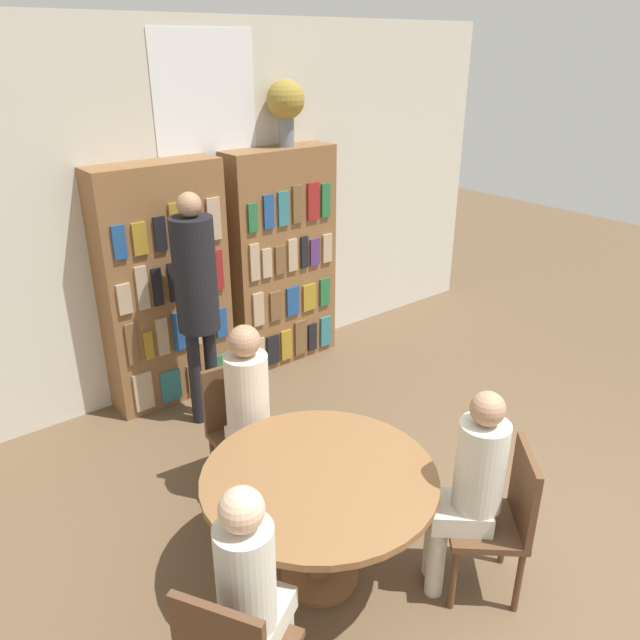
{
  "coord_description": "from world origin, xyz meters",
  "views": [
    {
      "loc": [
        -2.53,
        -1.15,
        2.79
      ],
      "look_at": [
        -0.09,
        1.91,
        1.05
      ],
      "focal_mm": 35.0,
      "sensor_mm": 36.0,
      "label": 1
    }
  ],
  "objects_px": {
    "bookshelf_right": "(282,259)",
    "chair_left_side": "(240,424)",
    "librarian_standing": "(196,286)",
    "chair_far_side": "(501,514)",
    "seated_reader_left": "(251,407)",
    "seated_reader_back": "(252,588)",
    "reading_table": "(319,492)",
    "flower_vase": "(286,103)",
    "seated_reader_right": "(470,482)",
    "bookshelf_left": "(165,287)"
  },
  "relations": [
    {
      "from": "bookshelf_left",
      "to": "seated_reader_right",
      "type": "xyz_separation_m",
      "value": [
        0.29,
        -2.9,
        -0.29
      ]
    },
    {
      "from": "chair_far_side",
      "to": "seated_reader_left",
      "type": "height_order",
      "value": "seated_reader_left"
    },
    {
      "from": "flower_vase",
      "to": "chair_left_side",
      "type": "relative_size",
      "value": 0.61
    },
    {
      "from": "seated_reader_left",
      "to": "seated_reader_back",
      "type": "distance_m",
      "value": 1.4
    },
    {
      "from": "bookshelf_right",
      "to": "seated_reader_right",
      "type": "distance_m",
      "value": 3.04
    },
    {
      "from": "chair_far_side",
      "to": "bookshelf_right",
      "type": "bearing_deg",
      "value": 28.11
    },
    {
      "from": "bookshelf_left",
      "to": "librarian_standing",
      "type": "bearing_deg",
      "value": -87.73
    },
    {
      "from": "bookshelf_left",
      "to": "seated_reader_right",
      "type": "height_order",
      "value": "bookshelf_left"
    },
    {
      "from": "chair_left_side",
      "to": "chair_far_side",
      "type": "relative_size",
      "value": 1.0
    },
    {
      "from": "bookshelf_right",
      "to": "chair_far_side",
      "type": "bearing_deg",
      "value": -103.57
    },
    {
      "from": "bookshelf_left",
      "to": "seated_reader_back",
      "type": "xyz_separation_m",
      "value": [
        -0.98,
        -2.77,
        -0.28
      ]
    },
    {
      "from": "reading_table",
      "to": "seated_reader_right",
      "type": "relative_size",
      "value": 1.01
    },
    {
      "from": "bookshelf_left",
      "to": "bookshelf_right",
      "type": "bearing_deg",
      "value": 0.0
    },
    {
      "from": "chair_left_side",
      "to": "seated_reader_right",
      "type": "bearing_deg",
      "value": 113.99
    },
    {
      "from": "reading_table",
      "to": "seated_reader_back",
      "type": "xyz_separation_m",
      "value": [
        -0.68,
        -0.4,
        0.1
      ]
    },
    {
      "from": "reading_table",
      "to": "chair_far_side",
      "type": "distance_m",
      "value": 0.97
    },
    {
      "from": "bookshelf_left",
      "to": "chair_left_side",
      "type": "height_order",
      "value": "bookshelf_left"
    },
    {
      "from": "flower_vase",
      "to": "seated_reader_left",
      "type": "relative_size",
      "value": 0.43
    },
    {
      "from": "bookshelf_left",
      "to": "seated_reader_back",
      "type": "distance_m",
      "value": 2.95
    },
    {
      "from": "chair_left_side",
      "to": "seated_reader_right",
      "type": "xyz_separation_m",
      "value": [
        0.49,
        -1.48,
        0.2
      ]
    },
    {
      "from": "bookshelf_right",
      "to": "seated_reader_left",
      "type": "relative_size",
      "value": 1.57
    },
    {
      "from": "flower_vase",
      "to": "bookshelf_right",
      "type": "bearing_deg",
      "value": -177.02
    },
    {
      "from": "bookshelf_right",
      "to": "chair_left_side",
      "type": "bearing_deg",
      "value": -133.81
    },
    {
      "from": "seated_reader_left",
      "to": "seated_reader_right",
      "type": "distance_m",
      "value": 1.4
    },
    {
      "from": "bookshelf_right",
      "to": "seated_reader_back",
      "type": "bearing_deg",
      "value": -127.52
    },
    {
      "from": "seated_reader_left",
      "to": "librarian_standing",
      "type": "xyz_separation_m",
      "value": [
        0.24,
        1.09,
        0.42
      ]
    },
    {
      "from": "reading_table",
      "to": "chair_far_side",
      "type": "relative_size",
      "value": 1.41
    },
    {
      "from": "bookshelf_left",
      "to": "chair_far_side",
      "type": "bearing_deg",
      "value": -82.06
    },
    {
      "from": "reading_table",
      "to": "seated_reader_back",
      "type": "distance_m",
      "value": 0.79
    },
    {
      "from": "chair_left_side",
      "to": "librarian_standing",
      "type": "height_order",
      "value": "librarian_standing"
    },
    {
      "from": "bookshelf_left",
      "to": "chair_far_side",
      "type": "height_order",
      "value": "bookshelf_left"
    },
    {
      "from": "flower_vase",
      "to": "librarian_standing",
      "type": "relative_size",
      "value": 0.29
    },
    {
      "from": "flower_vase",
      "to": "chair_left_side",
      "type": "xyz_separation_m",
      "value": [
        -1.44,
        -1.42,
        -1.84
      ]
    },
    {
      "from": "bookshelf_right",
      "to": "chair_left_side",
      "type": "xyz_separation_m",
      "value": [
        -1.35,
        -1.41,
        -0.49
      ]
    },
    {
      "from": "bookshelf_left",
      "to": "bookshelf_right",
      "type": "height_order",
      "value": "same"
    },
    {
      "from": "chair_far_side",
      "to": "seated_reader_left",
      "type": "xyz_separation_m",
      "value": [
        -0.64,
        1.43,
        0.23
      ]
    },
    {
      "from": "bookshelf_right",
      "to": "seated_reader_left",
      "type": "xyz_separation_m",
      "value": [
        -1.37,
        -1.59,
        -0.26
      ]
    },
    {
      "from": "chair_left_side",
      "to": "seated_reader_back",
      "type": "height_order",
      "value": "seated_reader_back"
    },
    {
      "from": "bookshelf_right",
      "to": "seated_reader_right",
      "type": "height_order",
      "value": "bookshelf_right"
    },
    {
      "from": "bookshelf_left",
      "to": "flower_vase",
      "type": "height_order",
      "value": "flower_vase"
    },
    {
      "from": "flower_vase",
      "to": "librarian_standing",
      "type": "height_order",
      "value": "flower_vase"
    },
    {
      "from": "chair_far_side",
      "to": "seated_reader_right",
      "type": "relative_size",
      "value": 0.72
    },
    {
      "from": "librarian_standing",
      "to": "chair_far_side",
      "type": "bearing_deg",
      "value": -80.94
    },
    {
      "from": "flower_vase",
      "to": "seated_reader_back",
      "type": "relative_size",
      "value": 0.43
    },
    {
      "from": "seated_reader_back",
      "to": "chair_left_side",
      "type": "bearing_deg",
      "value": 120.04
    },
    {
      "from": "reading_table",
      "to": "seated_reader_left",
      "type": "xyz_separation_m",
      "value": [
        0.08,
        0.79,
        0.12
      ]
    },
    {
      "from": "seated_reader_left",
      "to": "librarian_standing",
      "type": "distance_m",
      "value": 1.19
    },
    {
      "from": "seated_reader_back",
      "to": "bookshelf_right",
      "type": "bearing_deg",
      "value": 112.16
    },
    {
      "from": "chair_left_side",
      "to": "seated_reader_left",
      "type": "bearing_deg",
      "value": 90.0
    },
    {
      "from": "chair_far_side",
      "to": "reading_table",
      "type": "bearing_deg",
      "value": 90.0
    }
  ]
}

